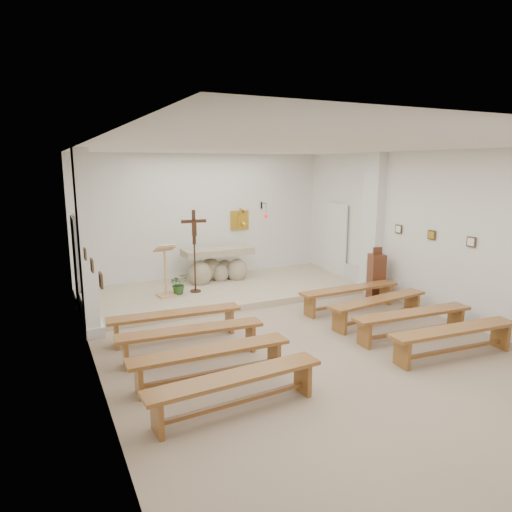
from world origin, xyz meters
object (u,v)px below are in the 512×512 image
lectern (165,270)px  bench_left_third (211,357)px  bench_left_front (175,319)px  bench_left_fourth (236,384)px  altar (217,267)px  bench_left_second (191,336)px  crucifix_stand (194,245)px  donation_pedestal (376,276)px  bench_right_fourth (454,335)px  bench_right_second (378,305)px  bench_right_front (350,293)px  bench_right_third (413,318)px

lectern → bench_left_third: bearing=-103.3°
bench_left_front → bench_left_fourth: 2.85m
altar → bench_left_second: bearing=-116.8°
crucifix_stand → donation_pedestal: (3.90, -1.99, -0.75)m
lectern → bench_left_front: bearing=-108.2°
crucifix_stand → bench_right_fourth: bearing=-56.3°
bench_right_second → crucifix_stand: bearing=122.7°
bench_right_front → bench_left_fourth: bearing=-145.7°
altar → bench_right_fourth: bearing=-73.0°
bench_right_front → bench_right_fourth: same height
altar → lectern: bearing=-151.5°
donation_pedestal → bench_right_second: (-1.10, -1.38, -0.17)m
bench_left_third → bench_right_third: (4.00, 0.00, 0.00)m
crucifix_stand → bench_left_fourth: bearing=-97.1°
bench_right_second → bench_left_fourth: size_ratio=1.00×
bench_right_third → bench_right_second: bearing=93.9°
altar → bench_left_second: size_ratio=0.75×
altar → donation_pedestal: 4.13m
crucifix_stand → bench_left_fourth: crucifix_stand is taller
bench_right_second → bench_left_fourth: 4.43m
lectern → crucifix_stand: 0.92m
lectern → bench_left_third: lectern is taller
crucifix_stand → bench_left_front: bearing=-110.7°
crucifix_stand → bench_right_front: bearing=-35.1°
donation_pedestal → bench_right_fourth: 3.47m
bench_left_front → bench_right_third: 4.43m
bench_right_second → bench_left_third: (-4.00, -0.95, 0.00)m
bench_left_third → donation_pedestal: bearing=25.7°
bench_right_second → donation_pedestal: bearing=44.3°
lectern → bench_right_second: (3.54, -3.30, -0.39)m
bench_left_front → bench_right_third: same height
lectern → bench_left_front: size_ratio=0.51×
altar → bench_right_front: bearing=-59.9°
lectern → bench_left_second: bearing=-105.1°
bench_right_fourth → bench_right_third: bearing=94.6°
bench_left_front → bench_left_fourth: (0.00, -2.85, 0.00)m
bench_left_third → bench_left_fourth: (0.00, -0.95, 0.00)m
altar → bench_left_second: altar is taller
lectern → donation_pedestal: (4.65, -1.92, -0.21)m
bench_left_third → bench_right_third: 4.00m
donation_pedestal → bench_right_front: bearing=-144.6°
bench_right_second → bench_right_third: size_ratio=1.00×
lectern → bench_left_third: 4.29m
donation_pedestal → bench_left_second: 5.28m
crucifix_stand → bench_right_third: 5.23m
bench_left_second → bench_left_third: bearing=-85.1°
bench_right_fourth → crucifix_stand: bearing=122.6°
donation_pedestal → bench_right_fourth: donation_pedestal is taller
bench_right_front → bench_right_fourth: 2.85m
altar → bench_right_front: altar is taller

